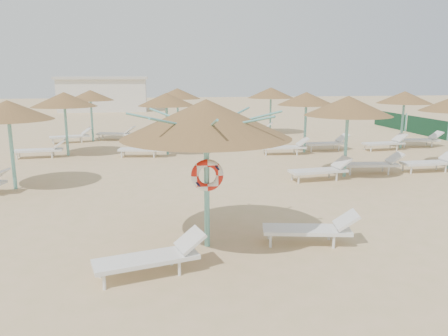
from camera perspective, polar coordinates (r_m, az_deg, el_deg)
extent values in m
plane|color=tan|center=(9.34, -0.72, -9.22)|extent=(120.00, 120.00, 0.00)
cylinder|color=#6BBAB2|center=(8.60, -2.27, -2.48)|extent=(0.11, 0.11, 2.47)
cone|color=brown|center=(8.36, -2.34, 6.47)|extent=(3.29, 3.29, 0.74)
cylinder|color=#6BBAB2|center=(8.39, -2.33, 4.69)|extent=(0.20, 0.20, 0.12)
cylinder|color=#6BBAB2|center=(8.49, 2.76, 6.24)|extent=(1.48, 0.04, 0.37)
cylinder|color=#6BBAB2|center=(8.97, 0.67, 6.56)|extent=(1.08, 1.08, 0.37)
cylinder|color=#6BBAB2|center=(9.12, -2.90, 6.64)|extent=(0.04, 1.48, 0.37)
cylinder|color=#6BBAB2|center=(8.85, -6.21, 6.42)|extent=(1.08, 1.08, 0.37)
cylinder|color=#6BBAB2|center=(8.31, -7.55, 6.03)|extent=(1.48, 0.04, 0.37)
cylinder|color=#6BBAB2|center=(7.79, -5.80, 5.67)|extent=(1.08, 1.08, 0.37)
cylinder|color=#6BBAB2|center=(7.62, -1.67, 5.59)|extent=(0.04, 1.48, 0.37)
cylinder|color=#6BBAB2|center=(7.92, 1.98, 5.83)|extent=(1.08, 1.08, 0.37)
torus|color=red|center=(8.44, -2.20, -0.96)|extent=(0.64, 0.15, 0.64)
cylinder|color=white|center=(7.49, -15.38, -14.18)|extent=(0.06, 0.06, 0.26)
cylinder|color=white|center=(7.91, -15.89, -12.75)|extent=(0.06, 0.06, 0.26)
cylinder|color=white|center=(7.73, -5.85, -12.93)|extent=(0.06, 0.06, 0.26)
cylinder|color=white|center=(8.14, -6.87, -11.63)|extent=(0.06, 0.06, 0.26)
cube|color=white|center=(7.75, -10.12, -11.64)|extent=(1.87, 1.01, 0.07)
cube|color=white|center=(7.86, -4.46, -9.35)|extent=(0.58, 0.66, 0.34)
cylinder|color=white|center=(8.90, 6.09, -9.49)|extent=(0.06, 0.06, 0.26)
cylinder|color=white|center=(9.34, 5.90, -8.44)|extent=(0.06, 0.06, 0.26)
cylinder|color=white|center=(9.08, 14.14, -9.37)|extent=(0.06, 0.06, 0.26)
cylinder|color=white|center=(9.50, 13.56, -8.35)|extent=(0.06, 0.06, 0.26)
cube|color=white|center=(9.14, 10.73, -7.93)|extent=(1.85, 0.91, 0.07)
cube|color=white|center=(9.22, 15.68, -6.53)|extent=(0.55, 0.64, 0.34)
cylinder|color=#6BBAB2|center=(14.49, -25.96, 1.94)|extent=(0.11, 0.11, 2.30)
cone|color=brown|center=(14.35, -26.41, 6.80)|extent=(2.58, 2.58, 0.58)
cylinder|color=#6BBAB2|center=(14.37, -26.32, 5.86)|extent=(0.20, 0.20, 0.12)
cylinder|color=#6BBAB2|center=(19.81, -19.90, 4.84)|extent=(0.11, 0.11, 2.30)
cone|color=brown|center=(19.70, -20.16, 8.42)|extent=(2.71, 2.71, 0.61)
cylinder|color=#6BBAB2|center=(19.72, -20.11, 7.72)|extent=(0.20, 0.20, 0.12)
cylinder|color=white|center=(19.70, -25.43, 1.38)|extent=(0.06, 0.06, 0.28)
cylinder|color=white|center=(20.19, -25.16, 1.63)|extent=(0.06, 0.06, 0.28)
cylinder|color=white|center=(19.47, -21.55, 1.59)|extent=(0.06, 0.06, 0.28)
cylinder|color=white|center=(19.96, -21.36, 1.85)|extent=(0.06, 0.06, 0.28)
cube|color=white|center=(19.77, -23.07, 2.15)|extent=(1.94, 0.78, 0.08)
cube|color=white|center=(19.61, -20.68, 2.97)|extent=(0.53, 0.64, 0.36)
cylinder|color=#6BBAB2|center=(23.76, -16.88, 6.12)|extent=(0.11, 0.11, 2.30)
cone|color=brown|center=(23.67, -17.06, 9.08)|extent=(2.37, 2.37, 0.53)
cylinder|color=#6BBAB2|center=(23.68, -17.02, 8.53)|extent=(0.20, 0.20, 0.12)
cylinder|color=white|center=(23.33, -21.37, 3.21)|extent=(0.06, 0.06, 0.28)
cylinder|color=white|center=(23.83, -21.48, 3.37)|extent=(0.06, 0.06, 0.28)
cylinder|color=white|center=(23.48, -18.09, 3.50)|extent=(0.06, 0.06, 0.28)
cylinder|color=white|center=(23.97, -18.26, 3.65)|extent=(0.06, 0.06, 0.28)
cube|color=white|center=(23.63, -19.53, 3.89)|extent=(2.00, 1.15, 0.08)
cube|color=white|center=(23.71, -17.53, 4.64)|extent=(0.64, 0.72, 0.36)
cylinder|color=white|center=(24.13, -16.02, 3.84)|extent=(0.06, 0.06, 0.28)
cylinder|color=white|center=(24.58, -15.55, 4.01)|extent=(0.06, 0.06, 0.28)
cylinder|color=white|center=(23.61, -13.02, 3.83)|extent=(0.06, 0.06, 0.28)
cylinder|color=white|center=(24.08, -12.60, 4.00)|extent=(0.06, 0.06, 0.28)
cube|color=white|center=(24.02, -14.06, 4.35)|extent=(2.00, 1.15, 0.08)
cube|color=white|center=(23.69, -12.17, 4.92)|extent=(0.64, 0.72, 0.36)
cylinder|color=#6BBAB2|center=(19.01, -7.44, 5.18)|extent=(0.11, 0.11, 2.30)
cone|color=brown|center=(18.90, -7.55, 8.89)|extent=(2.43, 2.43, 0.55)
cylinder|color=#6BBAB2|center=(18.92, -7.53, 8.19)|extent=(0.20, 0.20, 0.12)
cylinder|color=white|center=(18.69, -13.24, 1.71)|extent=(0.06, 0.06, 0.28)
cylinder|color=white|center=(19.17, -12.90, 1.98)|extent=(0.06, 0.06, 0.28)
cylinder|color=white|center=(18.42, -9.14, 1.74)|extent=(0.06, 0.06, 0.28)
cylinder|color=white|center=(18.91, -8.91, 2.01)|extent=(0.06, 0.06, 0.28)
cube|color=white|center=(18.73, -10.71, 2.41)|extent=(1.97, 0.91, 0.08)
cube|color=white|center=(18.55, -8.15, 3.15)|extent=(0.57, 0.67, 0.36)
cylinder|color=#6BBAB2|center=(24.85, -6.05, 6.81)|extent=(0.11, 0.11, 2.30)
cone|color=brown|center=(24.77, -6.12, 9.66)|extent=(2.59, 2.59, 0.58)
cylinder|color=#6BBAB2|center=(24.78, -6.10, 9.11)|extent=(0.20, 0.20, 0.12)
cylinder|color=white|center=(24.54, -10.48, 4.24)|extent=(0.06, 0.06, 0.28)
cylinder|color=white|center=(25.01, -10.12, 4.40)|extent=(0.06, 0.06, 0.28)
cylinder|color=white|center=(24.14, -7.44, 4.21)|extent=(0.06, 0.06, 0.28)
cylinder|color=white|center=(24.62, -7.13, 4.37)|extent=(0.06, 0.06, 0.28)
cube|color=white|center=(24.51, -8.54, 4.72)|extent=(2.00, 1.16, 0.08)
cube|color=white|center=(24.25, -6.62, 5.27)|extent=(0.64, 0.72, 0.36)
cylinder|color=white|center=(24.81, -5.03, 4.48)|extent=(0.06, 0.06, 0.28)
cylinder|color=white|center=(25.28, -5.45, 4.61)|extent=(0.06, 0.06, 0.28)
cylinder|color=white|center=(25.33, -2.18, 4.67)|extent=(0.06, 0.06, 0.28)
cylinder|color=white|center=(25.79, -2.64, 4.80)|extent=(0.06, 0.06, 0.28)
cube|color=white|center=(25.32, -3.55, 5.06)|extent=(2.00, 1.16, 0.08)
cube|color=white|center=(25.63, -1.80, 5.70)|extent=(0.64, 0.72, 0.36)
cylinder|color=#6BBAB2|center=(15.24, 15.64, 3.15)|extent=(0.11, 0.11, 2.30)
cone|color=brown|center=(15.10, 15.91, 7.83)|extent=(2.89, 2.89, 0.65)
cylinder|color=#6BBAB2|center=(15.12, 15.86, 6.89)|extent=(0.20, 0.20, 0.12)
cylinder|color=white|center=(14.07, 9.71, -1.48)|extent=(0.06, 0.06, 0.28)
cylinder|color=white|center=(14.51, 8.89, -1.04)|extent=(0.06, 0.06, 0.28)
cylinder|color=white|center=(14.68, 14.50, -1.13)|extent=(0.06, 0.06, 0.28)
cylinder|color=white|center=(15.10, 13.57, -0.71)|extent=(0.06, 0.06, 0.28)
cube|color=white|center=(14.60, 12.18, -0.37)|extent=(1.96, 0.83, 0.08)
cube|color=white|center=(14.95, 15.11, 0.72)|extent=(0.55, 0.65, 0.36)
cylinder|color=white|center=(15.65, 16.15, -0.41)|extent=(0.06, 0.06, 0.28)
cylinder|color=white|center=(16.12, 15.59, -0.03)|extent=(0.06, 0.06, 0.28)
cylinder|color=white|center=(16.14, 20.69, -0.35)|extent=(0.06, 0.06, 0.28)
cylinder|color=white|center=(16.59, 20.02, 0.02)|extent=(0.06, 0.06, 0.28)
cube|color=white|center=(16.12, 18.60, 0.44)|extent=(1.96, 0.83, 0.08)
cube|color=white|center=(16.41, 21.42, 1.28)|extent=(0.55, 0.65, 0.36)
cylinder|color=#6BBAB2|center=(19.73, 10.56, 5.33)|extent=(0.11, 0.11, 2.30)
cone|color=brown|center=(19.63, 10.70, 8.91)|extent=(2.53, 2.53, 0.57)
cylinder|color=#6BBAB2|center=(19.64, 10.67, 8.22)|extent=(0.20, 0.20, 0.12)
cylinder|color=white|center=(18.75, 5.51, 2.01)|extent=(0.06, 0.06, 0.28)
cylinder|color=white|center=(19.24, 5.25, 2.27)|extent=(0.06, 0.06, 0.28)
cylinder|color=white|center=(19.04, 9.52, 2.06)|extent=(0.06, 0.06, 0.28)
cylinder|color=white|center=(19.52, 9.16, 2.31)|extent=(0.06, 0.06, 0.28)
cube|color=white|center=(19.12, 7.75, 2.70)|extent=(1.94, 0.76, 0.08)
cube|color=white|center=(19.29, 10.24, 3.42)|extent=(0.53, 0.63, 0.36)
cylinder|color=white|center=(19.97, 11.32, 2.45)|extent=(0.06, 0.06, 0.28)
cylinder|color=white|center=(20.42, 10.75, 2.68)|extent=(0.06, 0.06, 0.28)
cylinder|color=white|center=(20.56, 14.76, 2.56)|extent=(0.06, 0.06, 0.28)
cylinder|color=white|center=(21.00, 14.12, 2.78)|extent=(0.06, 0.06, 0.28)
cube|color=white|center=(20.50, 13.10, 3.12)|extent=(1.94, 0.76, 0.08)
cube|color=white|center=(20.86, 15.23, 3.83)|extent=(0.53, 0.63, 0.36)
cylinder|color=#6BBAB2|center=(25.88, 6.08, 7.02)|extent=(0.11, 0.11, 2.30)
cone|color=brown|center=(25.81, 6.14, 9.76)|extent=(2.71, 2.71, 0.61)
cylinder|color=#6BBAB2|center=(25.82, 6.13, 9.23)|extent=(0.20, 0.20, 0.12)
cylinder|color=white|center=(25.19, 1.98, 4.63)|extent=(0.06, 0.06, 0.28)
cylinder|color=white|center=(25.68, 2.13, 4.77)|extent=(0.06, 0.06, 0.28)
cylinder|color=white|center=(25.05, 5.05, 4.55)|extent=(0.06, 0.06, 0.28)
cylinder|color=white|center=(25.54, 5.14, 4.69)|extent=(0.06, 0.06, 0.28)
cube|color=white|center=(25.32, 3.86, 5.06)|extent=(2.00, 1.19, 0.08)
cube|color=white|center=(25.22, 5.80, 5.55)|extent=(0.65, 0.72, 0.36)
cylinder|color=white|center=(16.55, 23.25, -0.26)|extent=(0.06, 0.06, 0.28)
cylinder|color=white|center=(16.96, 22.33, 0.09)|extent=(0.06, 0.06, 0.28)
cylinder|color=white|center=(17.33, 26.98, -0.08)|extent=(0.06, 0.06, 0.28)
cylinder|color=white|center=(17.72, 26.02, 0.25)|extent=(0.06, 0.06, 0.28)
cube|color=white|center=(17.17, 25.08, 0.61)|extent=(1.91, 0.66, 0.08)
cylinder|color=white|center=(18.78, 26.96, 0.77)|extent=(0.06, 0.06, 0.28)
cylinder|color=#6BBAB2|center=(22.14, 22.26, 5.35)|extent=(0.11, 0.11, 2.30)
cone|color=brown|center=(22.05, 22.52, 8.53)|extent=(2.50, 2.50, 0.56)
cylinder|color=#6BBAB2|center=(22.06, 22.47, 7.93)|extent=(0.20, 0.20, 0.12)
cylinder|color=white|center=(20.72, 18.63, 2.39)|extent=(0.06, 0.06, 0.28)
cylinder|color=white|center=(21.14, 17.90, 2.62)|extent=(0.06, 0.06, 0.28)
cylinder|color=white|center=(21.49, 21.65, 2.50)|extent=(0.06, 0.06, 0.28)
cylinder|color=white|center=(21.89, 20.89, 2.72)|extent=(0.06, 0.06, 0.28)
cube|color=white|center=(21.34, 20.10, 3.04)|extent=(1.95, 0.80, 0.08)
cube|color=white|center=(21.80, 21.99, 3.72)|extent=(0.54, 0.64, 0.36)
cylinder|color=white|center=(22.51, 22.50, 2.83)|extent=(0.06, 0.06, 0.28)
cylinder|color=white|center=(22.96, 21.96, 3.04)|extent=(0.06, 0.06, 0.28)
cylinder|color=white|center=(23.13, 25.51, 2.80)|extent=(0.06, 0.06, 0.28)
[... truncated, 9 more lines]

